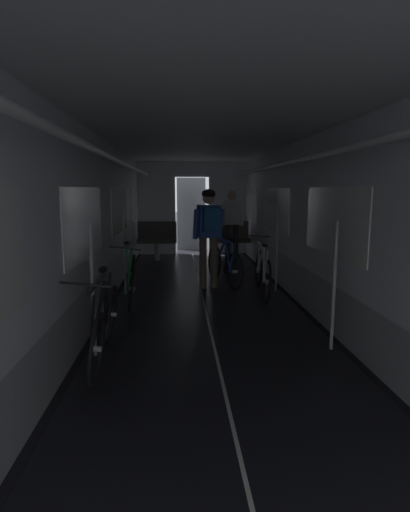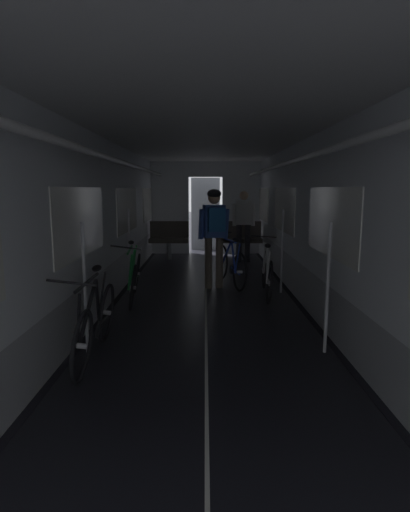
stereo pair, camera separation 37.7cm
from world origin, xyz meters
The scene contains 10 objects.
ground_plane centered at (0.00, 0.00, 0.00)m, with size 60.00×60.00×0.00m, color black.
train_car_shell centered at (0.00, 3.60, 1.70)m, with size 3.14×12.34×2.57m.
bench_seat_far_left centered at (-0.90, 8.07, 0.57)m, with size 0.98×0.51×0.95m.
bench_seat_far_right centered at (0.90, 8.07, 0.57)m, with size 0.98×0.51×0.95m.
bicycle_white centered at (1.00, 4.50, 0.38)m, with size 0.44×1.69×0.94m.
bicycle_green centered at (-1.11, 4.19, 0.38)m, with size 0.44×1.69×0.96m.
bicycle_black centered at (-1.13, 1.94, 0.38)m, with size 0.44×1.69×0.95m.
person_cyclist_aisle centered at (0.15, 5.03, 1.07)m, with size 0.56×0.44×1.73m.
bicycle_blue_in_aisle centered at (0.45, 5.29, 0.38)m, with size 0.63×1.65×0.94m.
person_standing_near_bench centered at (0.90, 7.70, 0.98)m, with size 0.53×0.23×1.69m.
Camera 2 is at (-0.01, -2.13, 1.73)m, focal length 29.12 mm.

